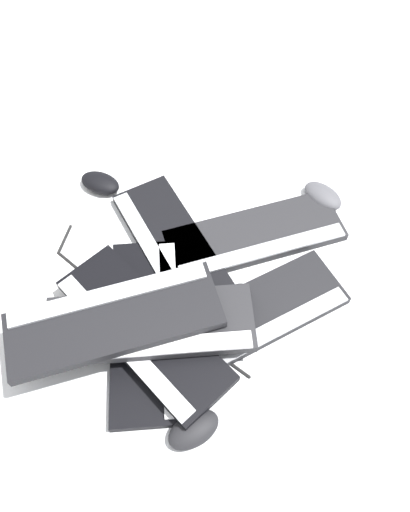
{
  "coord_description": "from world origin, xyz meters",
  "views": [
    {
      "loc": [
        0.49,
        -0.45,
        1.05
      ],
      "look_at": [
        0.03,
        -0.06,
        0.06
      ],
      "focal_mm": 35.0,
      "sensor_mm": 36.0,
      "label": 1
    }
  ],
  "objects": [
    {
      "name": "keyboard_0",
      "position": [
        0.2,
        -0.06,
        0.01
      ],
      "size": [
        0.24,
        0.46,
        0.03
      ],
      "color": "black",
      "rests_on": "ground"
    },
    {
      "name": "keyboard_1",
      "position": [
        0.05,
        0.1,
        0.01
      ],
      "size": [
        0.31,
        0.46,
        0.03
      ],
      "color": "#232326",
      "rests_on": "ground"
    },
    {
      "name": "mouse_3",
      "position": [
        -0.34,
        -0.1,
        0.02
      ],
      "size": [
        0.13,
        0.11,
        0.04
      ],
      "primitive_type": "ellipsoid",
      "rotation": [
        0.0,
        0.0,
        0.42
      ],
      "color": "black",
      "rests_on": "ground"
    },
    {
      "name": "cable_0",
      "position": [
        0.01,
        -0.25,
        0.0
      ],
      "size": [
        0.59,
        0.15,
        0.01
      ],
      "color": "black",
      "rests_on": "ground"
    },
    {
      "name": "mouse_0",
      "position": [
        0.08,
        0.31,
        0.02
      ],
      "size": [
        0.11,
        0.07,
        0.04
      ],
      "primitive_type": "ellipsoid",
      "rotation": [
        0.0,
        0.0,
        0.06
      ],
      "color": "#4C4C51",
      "rests_on": "ground"
    },
    {
      "name": "mouse_2",
      "position": [
        0.16,
        -0.08,
        0.05
      ],
      "size": [
        0.09,
        0.12,
        0.04
      ],
      "primitive_type": "ellipsoid",
      "rotation": [
        0.0,
        0.0,
        4.9
      ],
      "color": "black",
      "rests_on": "keyboard_0"
    },
    {
      "name": "keyboard_6",
      "position": [
        0.05,
        -0.32,
        0.1
      ],
      "size": [
        0.32,
        0.46,
        0.03
      ],
      "color": "black",
      "rests_on": "keyboard_5"
    },
    {
      "name": "keyboard_5",
      "position": [
        0.09,
        -0.26,
        0.07
      ],
      "size": [
        0.38,
        0.44,
        0.03
      ],
      "color": "#232326",
      "rests_on": "keyboard_4"
    },
    {
      "name": "keyboard_3",
      "position": [
        0.07,
        -0.26,
        0.01
      ],
      "size": [
        0.44,
        0.38,
        0.03
      ],
      "color": "black",
      "rests_on": "ground"
    },
    {
      "name": "mouse_1",
      "position": [
        0.31,
        -0.32,
        0.02
      ],
      "size": [
        0.08,
        0.12,
        0.04
      ],
      "primitive_type": "ellipsoid",
      "rotation": [
        0.0,
        0.0,
        4.54
      ],
      "color": "black",
      "rests_on": "ground"
    },
    {
      "name": "keyboard_2",
      "position": [
        -0.05,
        -0.08,
        0.01
      ],
      "size": [
        0.46,
        0.24,
        0.03
      ],
      "color": "black",
      "rests_on": "ground"
    },
    {
      "name": "ground_plane",
      "position": [
        0.0,
        0.0,
        0.0
      ],
      "size": [
        3.2,
        3.2,
        0.0
      ],
      "primitive_type": "plane",
      "color": "white"
    },
    {
      "name": "keyboard_4",
      "position": [
        0.08,
        -0.28,
        0.04
      ],
      "size": [
        0.45,
        0.17,
        0.03
      ],
      "color": "black",
      "rests_on": "keyboard_3"
    }
  ]
}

